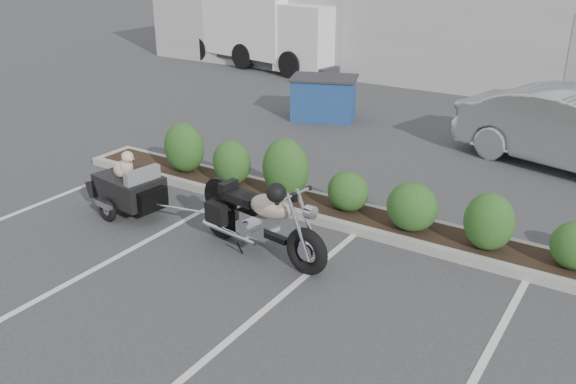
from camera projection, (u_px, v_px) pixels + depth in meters
The scene contains 7 objects.
ground at pixel (231, 259), 9.17m from camera, with size 90.00×90.00×0.00m, color #38383A.
planter_kerb at pixel (357, 217), 10.36m from camera, with size 12.00×1.00×0.15m, color #9E9E93.
building at pixel (521, 13), 21.63m from camera, with size 26.00×10.00×4.00m, color #9EA099.
motorcycle at pixel (260, 221), 9.09m from camera, with size 2.48×0.95×1.43m.
pet_trailer at pixel (129, 187), 10.52m from camera, with size 2.00×1.13×1.18m.
dumpster at pixel (324, 98), 16.10m from camera, with size 2.01×1.70×1.12m.
delivery_truck at pixel (267, 23), 22.54m from camera, with size 7.43×3.52×3.27m.
Camera 1 is at (5.06, -6.35, 4.47)m, focal length 38.00 mm.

